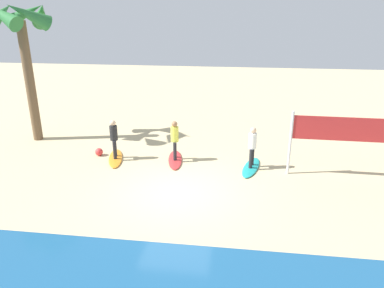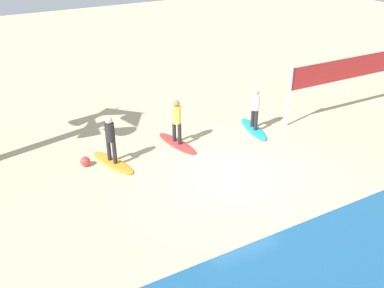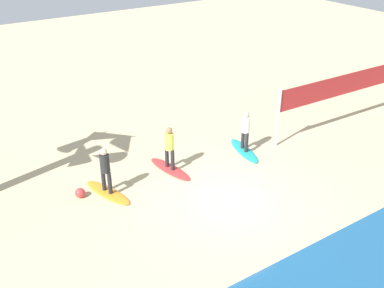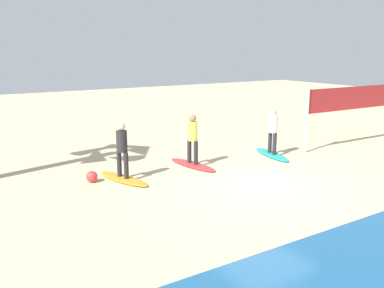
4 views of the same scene
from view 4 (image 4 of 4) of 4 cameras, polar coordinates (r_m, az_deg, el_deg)
name	(u,v)px [view 4 (image 4 of 4)]	position (r m, az deg, el deg)	size (l,w,h in m)	color
ground_plane	(262,186)	(11.81, 9.75, -5.83)	(60.00, 60.00, 0.00)	#CCB789
surfboard_teal	(272,154)	(15.20, 11.02, -1.44)	(2.10, 0.56, 0.09)	teal
surfer_teal	(273,128)	(14.98, 11.18, 2.23)	(0.32, 0.45, 1.64)	#232328
surfboard_red	(193,165)	(13.61, 0.08, -2.89)	(2.10, 0.56, 0.09)	red
surfer_red	(193,135)	(13.38, 0.08, 1.20)	(0.32, 0.46, 1.64)	#232328
surfboard_orange	(123,179)	(12.34, -9.54, -4.78)	(2.10, 0.56, 0.09)	orange
surfer_orange	(122,146)	(12.08, -9.72, -0.29)	(0.32, 0.45, 1.64)	#232328
volleyball_net	(384,98)	(19.16, 25.14, 5.84)	(9.10, 0.27, 2.50)	silver
beach_ball	(92,177)	(12.31, -13.75, -4.43)	(0.33, 0.33, 0.33)	#E53838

